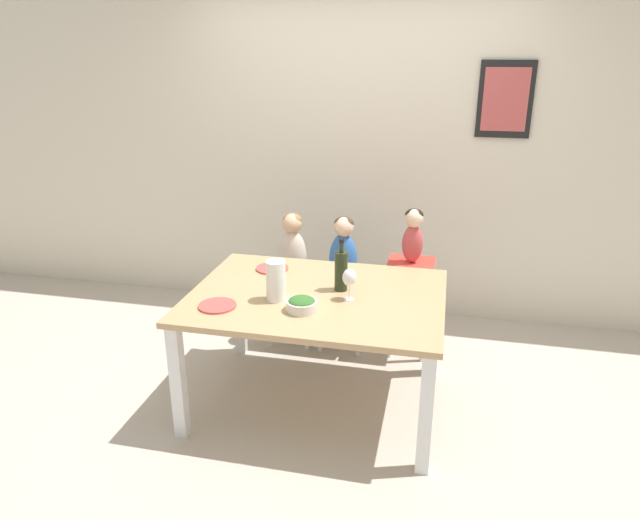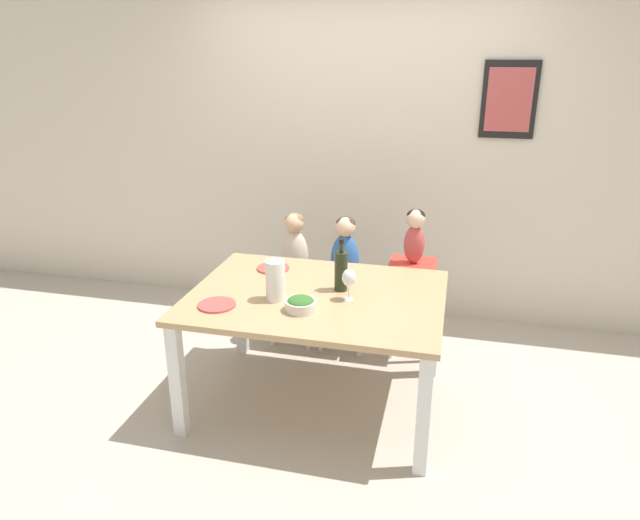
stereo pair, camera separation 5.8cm
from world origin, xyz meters
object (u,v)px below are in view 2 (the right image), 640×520
Objects in this scene: dinner_plate_back_left at (273,268)px; dinner_plate_front_left at (217,305)px; person_baby_right at (415,232)px; person_child_center at (345,250)px; wine_bottle at (341,270)px; paper_towel_roll at (275,281)px; chair_right_highchair at (412,285)px; chair_far_center at (344,295)px; salad_bowl_large at (301,304)px; person_child_left at (294,246)px; wine_glass_near at (349,278)px; chair_far_left at (295,291)px.

dinner_plate_front_left is at bearing -101.79° from dinner_plate_back_left.
person_child_center is at bearing -179.95° from person_baby_right.
person_baby_right is at bearing 61.29° from wine_bottle.
person_baby_right is at bearing 0.05° from person_child_center.
paper_towel_roll reaches higher than dinner_plate_back_left.
person_baby_right reaches higher than chair_right_highchair.
salad_bowl_large reaches higher than chair_far_center.
chair_far_center is 0.49m from chair_right_highchair.
chair_far_center is 0.51m from person_child_left.
chair_far_left is at bearing 124.61° from wine_glass_near.
dinner_plate_front_left is 0.62m from dinner_plate_back_left.
paper_towel_roll reaches higher than chair_far_center.
person_baby_right reaches higher than wine_bottle.
chair_far_center is 1.07m from salad_bowl_large.
chair_far_center is at bearing 0.00° from chair_far_left.
dinner_plate_front_left is at bearing -97.79° from chair_far_left.
chair_right_highchair is 0.38m from person_baby_right.
person_child_center is 2.41× the size of dinner_plate_back_left.
person_baby_right is 2.03× the size of wine_glass_near.
paper_towel_roll is 1.37× the size of salad_bowl_large.
person_child_center is at bearing 76.14° from paper_towel_roll.
wine_bottle is 1.51× the size of dinner_plate_front_left.
chair_right_highchair is 3.30× the size of dinner_plate_front_left.
dinner_plate_front_left is at bearing -116.06° from chair_far_center.
dinner_plate_back_left reaches higher than chair_far_center.
chair_far_left is 2.79× the size of salad_bowl_large.
person_baby_right is 1.14m from paper_towel_roll.
salad_bowl_large is (-0.52, -1.00, 0.24)m from chair_right_highchair.
person_child_left is 2.41× the size of dinner_plate_front_left.
person_child_left reaches higher than wine_glass_near.
chair_right_highchair is 1.83× the size of person_baby_right.
person_child_center is at bearing 102.68° from wine_glass_near.
wine_glass_near is (0.55, -0.80, 0.12)m from person_child_left.
chair_right_highchair is 1.15m from salad_bowl_large.
person_child_center is at bearing 48.76° from dinner_plate_back_left.
wine_glass_near is at bearing 20.15° from dinner_plate_front_left.
person_child_left is (-0.85, 0.00, 0.21)m from chair_right_highchair.
person_baby_right reaches higher than dinner_plate_front_left.
wine_bottle is (-0.37, -0.67, 0.33)m from chair_right_highchair.
person_child_center reaches higher than chair_far_left.
salad_bowl_large is 0.65m from dinner_plate_back_left.
chair_far_left is 0.35m from person_child_left.
wine_glass_near is at bearing -110.47° from chair_right_highchair.
wine_bottle is at bearing -54.47° from chair_far_left.
salad_bowl_large reaches higher than chair_right_highchair.
wine_bottle is (-0.37, -0.67, -0.05)m from person_baby_right.
wine_bottle is 0.56m from dinner_plate_back_left.
person_child_left is 0.44m from dinner_plate_back_left.
person_child_center is at bearing 87.34° from salad_bowl_large.
chair_far_center is 1.27× the size of person_baby_right.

